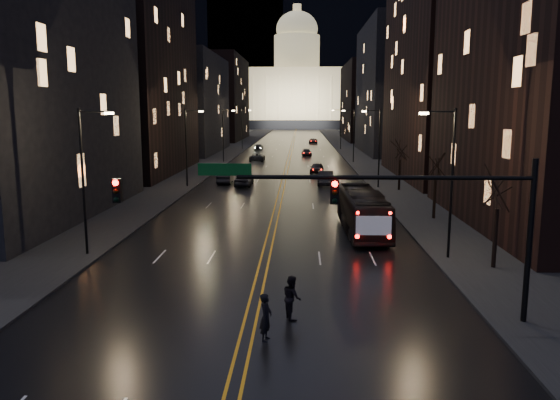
# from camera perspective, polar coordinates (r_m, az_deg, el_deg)

# --- Properties ---
(ground) EXTENTS (900.00, 900.00, 0.00)m
(ground) POSITION_cam_1_polar(r_m,az_deg,el_deg) (23.94, -3.11, -12.47)
(ground) COLOR black
(ground) RESTS_ON ground
(road) EXTENTS (20.00, 320.00, 0.02)m
(road) POSITION_cam_1_polar(r_m,az_deg,el_deg) (152.39, 1.37, 6.10)
(road) COLOR black
(road) RESTS_ON ground
(sidewalk_left) EXTENTS (8.00, 320.00, 0.16)m
(sidewalk_left) POSITION_cam_1_polar(r_m,az_deg,el_deg) (153.22, -3.90, 6.12)
(sidewalk_left) COLOR black
(sidewalk_left) RESTS_ON ground
(sidewalk_right) EXTENTS (8.00, 320.00, 0.16)m
(sidewalk_right) POSITION_cam_1_polar(r_m,az_deg,el_deg) (152.83, 6.66, 6.07)
(sidewalk_right) COLOR black
(sidewalk_right) RESTS_ON ground
(center_line) EXTENTS (0.62, 320.00, 0.01)m
(center_line) POSITION_cam_1_polar(r_m,az_deg,el_deg) (152.38, 1.37, 6.10)
(center_line) COLOR orange
(center_line) RESTS_ON road
(building_left_near) EXTENTS (12.00, 28.00, 22.00)m
(building_left_near) POSITION_cam_1_polar(r_m,az_deg,el_deg) (49.84, -25.96, 10.90)
(building_left_near) COLOR black
(building_left_near) RESTS_ON ground
(building_left_mid) EXTENTS (12.00, 30.00, 28.00)m
(building_left_mid) POSITION_cam_1_polar(r_m,az_deg,el_deg) (79.70, -15.08, 12.79)
(building_left_mid) COLOR black
(building_left_mid) RESTS_ON ground
(building_left_far) EXTENTS (12.00, 34.00, 20.00)m
(building_left_far) POSITION_cam_1_polar(r_m,az_deg,el_deg) (116.43, -9.42, 9.86)
(building_left_far) COLOR black
(building_left_far) RESTS_ON ground
(building_left_dist) EXTENTS (12.00, 40.00, 24.00)m
(building_left_dist) POSITION_cam_1_polar(r_m,az_deg,el_deg) (163.78, -6.05, 10.48)
(building_left_dist) COLOR black
(building_left_dist) RESTS_ON ground
(building_right_near) EXTENTS (12.00, 26.00, 24.00)m
(building_right_near) POSITION_cam_1_polar(r_m,az_deg,el_deg) (46.26, 26.93, 12.26)
(building_right_near) COLOR black
(building_right_near) RESTS_ON ground
(building_right_tall) EXTENTS (12.00, 30.00, 38.00)m
(building_right_tall) POSITION_cam_1_polar(r_m,az_deg,el_deg) (75.22, 17.45, 16.73)
(building_right_tall) COLOR black
(building_right_tall) RESTS_ON ground
(building_right_mid) EXTENTS (12.00, 34.00, 26.00)m
(building_right_mid) POSITION_cam_1_polar(r_m,az_deg,el_deg) (115.74, 11.79, 11.28)
(building_right_mid) COLOR black
(building_right_mid) RESTS_ON ground
(building_right_dist) EXTENTS (12.00, 40.00, 22.00)m
(building_right_dist) POSITION_cam_1_polar(r_m,az_deg,el_deg) (163.22, 8.95, 10.07)
(building_right_dist) COLOR black
(building_right_dist) RESTS_ON ground
(mountain_ridge) EXTENTS (520.00, 60.00, 130.00)m
(mountain_ridge) POSITION_cam_1_polar(r_m,az_deg,el_deg) (407.76, 7.83, 17.28)
(mountain_ridge) COLOR black
(mountain_ridge) RESTS_ON ground
(capitol) EXTENTS (90.00, 50.00, 58.50)m
(capitol) POSITION_cam_1_polar(r_m,az_deg,el_deg) (272.24, 1.75, 11.18)
(capitol) COLOR black
(capitol) RESTS_ON ground
(traffic_signal) EXTENTS (17.29, 0.45, 7.00)m
(traffic_signal) POSITION_cam_1_polar(r_m,az_deg,el_deg) (22.75, 11.75, -0.43)
(traffic_signal) COLOR black
(traffic_signal) RESTS_ON ground
(streetlamp_right_near) EXTENTS (2.13, 0.25, 9.00)m
(streetlamp_right_near) POSITION_cam_1_polar(r_m,az_deg,el_deg) (33.49, 17.24, 2.43)
(streetlamp_right_near) COLOR black
(streetlamp_right_near) RESTS_ON ground
(streetlamp_left_near) EXTENTS (2.13, 0.25, 9.00)m
(streetlamp_left_near) POSITION_cam_1_polar(r_m,az_deg,el_deg) (34.82, -19.65, 2.56)
(streetlamp_left_near) COLOR black
(streetlamp_left_near) RESTS_ON ground
(streetlamp_right_mid) EXTENTS (2.13, 0.25, 9.00)m
(streetlamp_right_mid) POSITION_cam_1_polar(r_m,az_deg,el_deg) (62.84, 10.18, 5.80)
(streetlamp_right_mid) COLOR black
(streetlamp_right_mid) RESTS_ON ground
(streetlamp_left_mid) EXTENTS (2.13, 0.25, 9.00)m
(streetlamp_left_mid) POSITION_cam_1_polar(r_m,az_deg,el_deg) (63.56, -9.62, 5.85)
(streetlamp_left_mid) COLOR black
(streetlamp_left_mid) RESTS_ON ground
(streetlamp_right_far) EXTENTS (2.13, 0.25, 9.00)m
(streetlamp_right_far) POSITION_cam_1_polar(r_m,az_deg,el_deg) (92.60, 7.61, 6.99)
(streetlamp_right_far) COLOR black
(streetlamp_right_far) RESTS_ON ground
(streetlamp_left_far) EXTENTS (2.13, 0.25, 9.00)m
(streetlamp_left_far) POSITION_cam_1_polar(r_m,az_deg,el_deg) (93.09, -5.86, 7.04)
(streetlamp_left_far) COLOR black
(streetlamp_left_far) RESTS_ON ground
(streetlamp_right_dist) EXTENTS (2.13, 0.25, 9.00)m
(streetlamp_right_dist) POSITION_cam_1_polar(r_m,az_deg,el_deg) (122.48, 6.29, 7.60)
(streetlamp_right_dist) COLOR black
(streetlamp_right_dist) RESTS_ON ground
(streetlamp_left_dist) EXTENTS (2.13, 0.25, 9.00)m
(streetlamp_left_dist) POSITION_cam_1_polar(r_m,az_deg,el_deg) (122.85, -3.91, 7.64)
(streetlamp_left_dist) COLOR black
(streetlamp_left_dist) RESTS_ON ground
(tree_right_near) EXTENTS (2.40, 2.40, 6.65)m
(tree_right_near) POSITION_cam_1_polar(r_m,az_deg,el_deg) (32.32, 21.84, 0.94)
(tree_right_near) COLOR black
(tree_right_near) RESTS_ON ground
(tree_right_mid) EXTENTS (2.40, 2.40, 6.65)m
(tree_right_mid) POSITION_cam_1_polar(r_m,az_deg,el_deg) (45.65, 15.99, 3.55)
(tree_right_mid) COLOR black
(tree_right_mid) RESTS_ON ground
(tree_right_far) EXTENTS (2.40, 2.40, 6.65)m
(tree_right_far) POSITION_cam_1_polar(r_m,az_deg,el_deg) (61.25, 12.45, 5.11)
(tree_right_far) COLOR black
(tree_right_far) RESTS_ON ground
(bus) EXTENTS (2.93, 11.30, 3.13)m
(bus) POSITION_cam_1_polar(r_m,az_deg,el_deg) (40.27, 8.64, -1.20)
(bus) COLOR black
(bus) RESTS_ON ground
(oncoming_car_a) EXTENTS (2.07, 4.85, 1.64)m
(oncoming_car_a) POSITION_cam_1_polar(r_m,az_deg,el_deg) (64.30, -3.80, 2.19)
(oncoming_car_a) COLOR black
(oncoming_car_a) RESTS_ON ground
(oncoming_car_b) EXTENTS (1.75, 4.74, 1.55)m
(oncoming_car_b) POSITION_cam_1_polar(r_m,az_deg,el_deg) (66.91, -5.73, 2.41)
(oncoming_car_b) COLOR black
(oncoming_car_b) RESTS_ON ground
(oncoming_car_c) EXTENTS (2.50, 5.31, 1.47)m
(oncoming_car_c) POSITION_cam_1_polar(r_m,az_deg,el_deg) (95.20, -2.40, 4.51)
(oncoming_car_c) COLOR black
(oncoming_car_c) RESTS_ON ground
(oncoming_car_d) EXTENTS (1.86, 4.52, 1.31)m
(oncoming_car_d) POSITION_cam_1_polar(r_m,az_deg,el_deg) (121.48, -2.26, 5.54)
(oncoming_car_d) COLOR black
(oncoming_car_d) RESTS_ON ground
(receding_car_a) EXTENTS (2.08, 5.09, 1.64)m
(receding_car_a) POSITION_cam_1_polar(r_m,az_deg,el_deg) (65.41, 4.79, 2.30)
(receding_car_a) COLOR black
(receding_car_a) RESTS_ON ground
(receding_car_b) EXTENTS (2.20, 4.52, 1.49)m
(receding_car_b) POSITION_cam_1_polar(r_m,az_deg,el_deg) (77.47, 3.86, 3.37)
(receding_car_b) COLOR black
(receding_car_b) RESTS_ON ground
(receding_car_c) EXTENTS (2.06, 4.50, 1.28)m
(receding_car_c) POSITION_cam_1_polar(r_m,az_deg,el_deg) (106.11, 2.80, 4.96)
(receding_car_c) COLOR black
(receding_car_c) RESTS_ON ground
(receding_car_d) EXTENTS (2.44, 4.90, 1.33)m
(receding_car_d) POSITION_cam_1_polar(r_m,az_deg,el_deg) (145.60, 3.49, 6.19)
(receding_car_d) COLOR black
(receding_car_d) RESTS_ON ground
(pedestrian_a) EXTENTS (0.60, 0.78, 1.90)m
(pedestrian_a) POSITION_cam_1_polar(r_m,az_deg,el_deg) (21.68, -1.49, -12.15)
(pedestrian_a) COLOR black
(pedestrian_a) RESTS_ON ground
(pedestrian_b) EXTENTS (0.77, 1.04, 1.91)m
(pedestrian_b) POSITION_cam_1_polar(r_m,az_deg,el_deg) (23.81, 1.25, -10.12)
(pedestrian_b) COLOR black
(pedestrian_b) RESTS_ON ground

